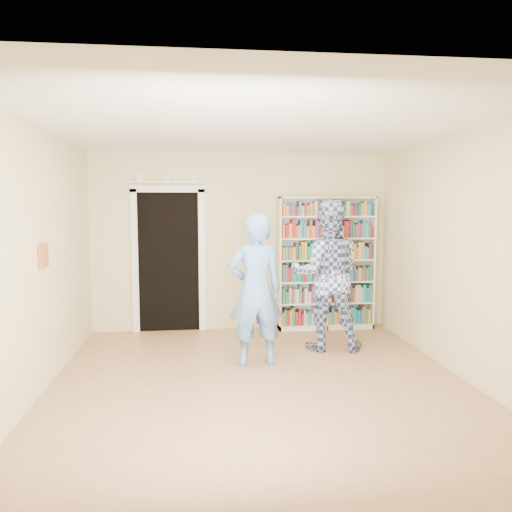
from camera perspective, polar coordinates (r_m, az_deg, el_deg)
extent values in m
plane|color=#986C49|center=(5.49, 0.60, -14.59)|extent=(5.00, 5.00, 0.00)
plane|color=white|center=(5.20, 0.63, 14.53)|extent=(5.00, 5.00, 0.00)
plane|color=beige|center=(7.65, -1.71, 1.63)|extent=(4.50, 0.00, 4.50)
plane|color=beige|center=(5.38, -23.91, -0.70)|extent=(0.00, 5.00, 5.00)
plane|color=beige|center=(5.89, 22.90, -0.13)|extent=(0.00, 5.00, 5.00)
cube|color=white|center=(7.74, 8.03, -0.85)|extent=(1.48, 0.28, 2.03)
cube|color=white|center=(7.74, 8.03, -0.85)|extent=(0.02, 0.28, 2.03)
cube|color=black|center=(7.65, -9.94, -0.71)|extent=(0.90, 0.03, 2.10)
cube|color=white|center=(7.68, -13.67, -0.77)|extent=(0.10, 0.06, 2.20)
cube|color=white|center=(7.62, -6.19, -0.68)|extent=(0.10, 0.06, 2.20)
cube|color=white|center=(7.59, -10.09, 7.56)|extent=(1.10, 0.06, 0.10)
cube|color=white|center=(7.58, -10.11, 8.31)|extent=(1.10, 0.08, 0.02)
cube|color=maroon|center=(5.56, -23.13, 0.05)|extent=(0.03, 0.25, 0.25)
imported|color=#649ADE|center=(5.93, -0.07, -3.91)|extent=(0.71, 0.52, 1.82)
imported|color=navy|center=(6.67, 8.08, -2.17)|extent=(1.08, 0.90, 1.98)
cube|color=white|center=(6.46, 9.25, -2.73)|extent=(0.18, 0.11, 0.28)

